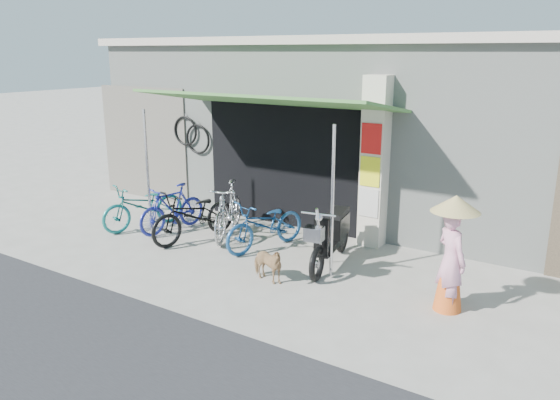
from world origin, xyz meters
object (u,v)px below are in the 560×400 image
Objects in this scene: bike_silver at (228,210)px; bike_navy at (266,225)px; bike_black at (195,215)px; bike_blue at (172,208)px; bike_teal at (144,206)px; moped at (332,236)px; nun at (452,254)px; street_dog at (267,264)px.

bike_silver is 0.98m from bike_navy.
bike_black is 0.63m from bike_silver.
bike_black reaches higher than bike_blue.
bike_teal is 4.00m from moped.
bike_blue is 0.95× the size of nun.
moped is (1.31, -0.04, 0.04)m from bike_navy.
bike_blue is 2.08m from bike_navy.
street_dog is at bearing -58.99° from bike_silver.
nun is (2.58, 0.55, 0.52)m from street_dog.
bike_blue is at bearing 178.86° from bike_black.
moped is at bearing 14.19° from bike_navy.
moped is at bearing 17.85° from bike_black.
nun is (6.07, -0.31, 0.35)m from bike_teal.
bike_black is at bearing 35.37° from nun.
nun reaches higher than bike_black.
moped reaches higher than street_dog.
bike_teal is 1.00× the size of bike_silver.
moped is (2.67, 0.28, 0.00)m from bike_black.
bike_teal is 1.32m from bike_black.
moped reaches higher than bike_blue.
nun is at bearing 13.42° from bike_teal.
bike_teal is 1.07× the size of nun.
bike_silver is (1.11, 0.33, 0.06)m from bike_blue.
bike_black is 1.40m from bike_navy.
bike_blue is 3.39m from moped.
moped is at bearing 20.34° from bike_teal.
bike_black is 2.75× the size of street_dog.
moped is at bearing -12.49° from street_dog.
nun reaches higher than bike_navy.
street_dog is (2.89, -1.02, -0.17)m from bike_blue.
bike_black is (1.32, 0.00, 0.03)m from bike_teal.
nun is at bearing 5.51° from bike_navy.
bike_teal reaches higher than bike_navy.
bike_teal is 0.63m from bike_blue.
bike_navy is 3.47m from nun.
bike_black is 1.07× the size of bike_silver.
street_dog is at bearing -123.69° from moped.
street_dog is (3.49, -0.86, -0.17)m from bike_teal.
bike_blue is 0.88× the size of bike_silver.
bike_teal is at bearing 36.19° from nun.
street_dog is at bearing 2.55° from bike_teal.
bike_blue is 0.83× the size of bike_black.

